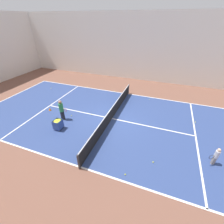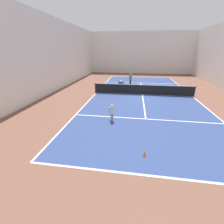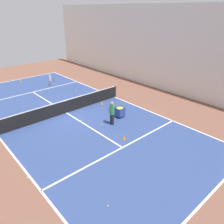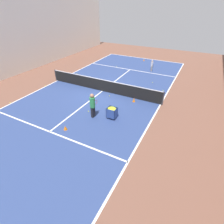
{
  "view_description": "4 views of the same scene",
  "coord_description": "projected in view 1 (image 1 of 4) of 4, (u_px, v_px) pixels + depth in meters",
  "views": [
    {
      "loc": [
        -8.95,
        -3.29,
        6.61
      ],
      "look_at": [
        0.0,
        0.0,
        0.61
      ],
      "focal_mm": 24.0,
      "sensor_mm": 36.0,
      "label": 1
    },
    {
      "loc": [
        -0.86,
        -14.9,
        4.13
      ],
      "look_at": [
        -2.13,
        -6.49,
        0.61
      ],
      "focal_mm": 24.0,
      "sensor_mm": 36.0,
      "label": 2
    },
    {
      "loc": [
        7.06,
        12.97,
        6.93
      ],
      "look_at": [
        -1.36,
        3.49,
        0.89
      ],
      "focal_mm": 35.0,
      "sensor_mm": 36.0,
      "label": 3
    },
    {
      "loc": [
        -6.62,
        11.06,
        6.2
      ],
      "look_at": [
        -2.47,
        3.06,
        0.44
      ],
      "focal_mm": 28.0,
      "sensor_mm": 36.0,
      "label": 4
    }
  ],
  "objects": [
    {
      "name": "hall_enclosure_right",
      "position": [
        140.0,
        48.0,
        17.13
      ],
      "size": [
        0.15,
        30.9,
        7.33
      ],
      "color": "silver",
      "rests_on": "ground"
    },
    {
      "name": "tennis_ball_8",
      "position": [
        115.0,
        91.0,
        15.81
      ],
      "size": [
        0.07,
        0.07,
        0.07
      ],
      "primitive_type": "sphere",
      "color": "yellow",
      "rests_on": "ground"
    },
    {
      "name": "line_service_near",
      "position": [
        196.0,
        136.0,
        9.87
      ],
      "size": [
        9.51,
        0.1,
        0.0
      ],
      "primitive_type": "cube",
      "color": "white",
      "rests_on": "ground"
    },
    {
      "name": "tennis_ball_3",
      "position": [
        125.0,
        174.0,
        7.42
      ],
      "size": [
        0.07,
        0.07,
        0.07
      ],
      "primitive_type": "sphere",
      "color": "yellow",
      "rests_on": "ground"
    },
    {
      "name": "line_centre_service",
      "position": [
        112.0,
        119.0,
        11.59
      ],
      "size": [
        0.1,
        11.77,
        0.0
      ],
      "primitive_type": "cube",
      "color": "white",
      "rests_on": "ground"
    },
    {
      "name": "tennis_ball_1",
      "position": [
        91.0,
        114.0,
        12.02
      ],
      "size": [
        0.07,
        0.07,
        0.07
      ],
      "primitive_type": "sphere",
      "color": "yellow",
      "rests_on": "ground"
    },
    {
      "name": "tennis_ball_5",
      "position": [
        195.0,
        122.0,
        11.14
      ],
      "size": [
        0.07,
        0.07,
        0.07
      ],
      "primitive_type": "sphere",
      "color": "yellow",
      "rests_on": "ground"
    },
    {
      "name": "line_baseline_far",
      "position": [
        10.0,
        97.0,
        14.72
      ],
      "size": [
        9.51,
        0.1,
        0.0
      ],
      "primitive_type": "cube",
      "color": "white",
      "rests_on": "ground"
    },
    {
      "name": "ball_cart",
      "position": [
        58.0,
        123.0,
        10.25
      ],
      "size": [
        0.57,
        0.5,
        0.75
      ],
      "color": "#2D478C",
      "rests_on": "ground"
    },
    {
      "name": "tennis_ball_7",
      "position": [
        149.0,
        99.0,
        14.29
      ],
      "size": [
        0.07,
        0.07,
        0.07
      ],
      "primitive_type": "sphere",
      "color": "yellow",
      "rests_on": "ground"
    },
    {
      "name": "tennis_ball_2",
      "position": [
        87.0,
        87.0,
        16.83
      ],
      "size": [
        0.07,
        0.07,
        0.07
      ],
      "primitive_type": "sphere",
      "color": "yellow",
      "rests_on": "ground"
    },
    {
      "name": "court_playing_area",
      "position": [
        112.0,
        119.0,
        11.59
      ],
      "size": [
        9.51,
        21.41,
        0.0
      ],
      "color": "navy",
      "rests_on": "ground"
    },
    {
      "name": "player_near_baseline",
      "position": [
        216.0,
        155.0,
        7.66
      ],
      "size": [
        0.4,
        0.52,
        1.11
      ],
      "rotation": [
        0.0,
        0.0,
        2.04
      ],
      "color": "gray",
      "rests_on": "ground"
    },
    {
      "name": "tennis_ball_6",
      "position": [
        71.0,
        116.0,
        11.88
      ],
      "size": [
        0.07,
        0.07,
        0.07
      ],
      "primitive_type": "sphere",
      "color": "yellow",
      "rests_on": "ground"
    },
    {
      "name": "coach_at_net",
      "position": [
        61.0,
        109.0,
        11.04
      ],
      "size": [
        0.37,
        0.67,
        1.61
      ],
      "rotation": [
        0.0,
        0.0,
        -1.73
      ],
      "color": "black",
      "rests_on": "ground"
    },
    {
      "name": "tennis_ball_0",
      "position": [
        153.0,
        162.0,
        8.05
      ],
      "size": [
        0.07,
        0.07,
        0.07
      ],
      "primitive_type": "sphere",
      "color": "yellow",
      "rests_on": "ground"
    },
    {
      "name": "training_cone_1",
      "position": [
        88.0,
        140.0,
        9.33
      ],
      "size": [
        0.2,
        0.2,
        0.3
      ],
      "primitive_type": "cone",
      "color": "orange",
      "rests_on": "ground"
    },
    {
      "name": "tennis_ball_4",
      "position": [
        51.0,
        88.0,
        16.53
      ],
      "size": [
        0.07,
        0.07,
        0.07
      ],
      "primitive_type": "sphere",
      "color": "yellow",
      "rests_on": "ground"
    },
    {
      "name": "tennis_net",
      "position": [
        112.0,
        113.0,
        11.32
      ],
      "size": [
        9.81,
        0.1,
        1.01
      ],
      "color": "#2D2D33",
      "rests_on": "ground"
    },
    {
      "name": "line_service_far",
      "position": [
        50.0,
        106.0,
        13.31
      ],
      "size": [
        9.51,
        0.1,
        0.0
      ],
      "primitive_type": "cube",
      "color": "white",
      "rests_on": "ground"
    },
    {
      "name": "line_sideline_left",
      "position": [
        81.0,
        167.0,
        7.81
      ],
      "size": [
        0.1,
        21.41,
        0.0
      ],
      "primitive_type": "cube",
      "color": "white",
      "rests_on": "ground"
    },
    {
      "name": "line_sideline_right",
      "position": [
        128.0,
        94.0,
        15.37
      ],
      "size": [
        0.1,
        21.41,
        0.0
      ],
      "primitive_type": "cube",
      "color": "white",
      "rests_on": "ground"
    },
    {
      "name": "tennis_ball_9",
      "position": [
        101.0,
        124.0,
        10.99
      ],
      "size": [
        0.07,
        0.07,
        0.07
      ],
      "primitive_type": "sphere",
      "color": "yellow",
      "rests_on": "ground"
    },
    {
      "name": "ground_plane",
      "position": [
        112.0,
        119.0,
        11.59
      ],
      "size": [
        34.6,
        34.6,
        0.0
      ],
      "primitive_type": "plane",
      "color": "brown"
    },
    {
      "name": "training_cone_2",
      "position": [
        50.0,
        109.0,
        12.55
      ],
      "size": [
        0.21,
        0.21,
        0.25
      ],
      "primitive_type": "cone",
      "color": "orange",
      "rests_on": "ground"
    }
  ]
}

